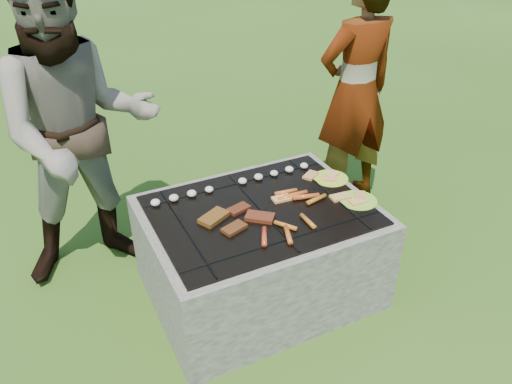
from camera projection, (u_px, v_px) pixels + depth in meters
lawn at (259, 289)px, 3.17m from camera, size 60.00×60.00×0.00m
fire_pit at (260, 254)px, 3.03m from camera, size 1.30×1.00×0.62m
mushrooms at (232, 183)px, 3.06m from camera, size 1.05×0.06×0.04m
pork_slabs at (235, 218)px, 2.76m from camera, size 0.42×0.28×0.03m
sausages at (294, 210)px, 2.82m from camera, size 0.56×0.48×0.03m
bread_on_grate at (313, 190)px, 3.01m from camera, size 0.44×0.40×0.02m
plate_far at (331, 179)px, 3.16m from camera, size 0.29×0.29×0.03m
plate_near at (358, 200)px, 2.93m from camera, size 0.24×0.24×0.03m
cook at (356, 92)px, 3.67m from camera, size 0.66×0.45×1.79m
bystander at (80, 131)px, 2.89m from camera, size 0.96×0.76×1.95m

